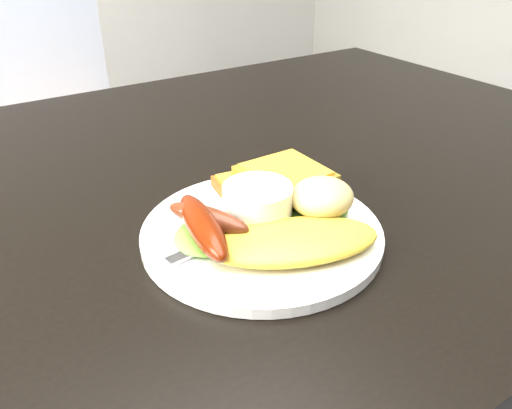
{
  "coord_description": "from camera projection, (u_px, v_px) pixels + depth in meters",
  "views": [
    {
      "loc": [
        -0.27,
        -0.49,
        1.02
      ],
      "look_at": [
        -0.04,
        -0.15,
        0.78
      ],
      "focal_mm": 35.0,
      "sensor_mm": 36.0,
      "label": 1
    }
  ],
  "objects": [
    {
      "name": "dining_table",
      "position": [
        221.0,
        182.0,
        0.63
      ],
      "size": [
        1.2,
        0.8,
        0.04
      ],
      "primitive_type": "cube",
      "color": "black",
      "rests_on": "ground"
    },
    {
      "name": "dining_chair",
      "position": [
        64.0,
        128.0,
        1.56
      ],
      "size": [
        0.43,
        0.43,
        0.05
      ],
      "primitive_type": "cube",
      "rotation": [
        0.0,
        0.0,
        0.01
      ],
      "color": "tan",
      "rests_on": "ground"
    },
    {
      "name": "plate",
      "position": [
        262.0,
        232.0,
        0.48
      ],
      "size": [
        0.23,
        0.23,
        0.01
      ],
      "primitive_type": "cylinder",
      "color": "white",
      "rests_on": "dining_table"
    },
    {
      "name": "lettuce_left",
      "position": [
        213.0,
        234.0,
        0.46
      ],
      "size": [
        0.09,
        0.09,
        0.01
      ],
      "primitive_type": "ellipsoid",
      "rotation": [
        0.0,
        0.0,
        0.35
      ],
      "color": "#3B8925",
      "rests_on": "plate"
    },
    {
      "name": "lettuce_right",
      "position": [
        311.0,
        209.0,
        0.5
      ],
      "size": [
        0.09,
        0.09,
        0.01
      ],
      "primitive_type": "ellipsoid",
      "rotation": [
        0.0,
        0.0,
        -0.29
      ],
      "color": "#428223",
      "rests_on": "plate"
    },
    {
      "name": "omelette",
      "position": [
        294.0,
        241.0,
        0.44
      ],
      "size": [
        0.17,
        0.12,
        0.02
      ],
      "primitive_type": "ellipsoid",
      "rotation": [
        0.0,
        0.0,
        -0.37
      ],
      "color": "gold",
      "rests_on": "plate"
    },
    {
      "name": "sausage_a",
      "position": [
        203.0,
        226.0,
        0.44
      ],
      "size": [
        0.05,
        0.12,
        0.03
      ],
      "primitive_type": "ellipsoid",
      "rotation": [
        0.0,
        0.0,
        -0.18
      ],
      "color": "#611E05",
      "rests_on": "lettuce_left"
    },
    {
      "name": "sausage_b",
      "position": [
        208.0,
        218.0,
        0.45
      ],
      "size": [
        0.06,
        0.09,
        0.02
      ],
      "primitive_type": "ellipsoid",
      "rotation": [
        0.0,
        0.0,
        0.48
      ],
      "color": "#5C2C14",
      "rests_on": "lettuce_left"
    },
    {
      "name": "ramekin",
      "position": [
        258.0,
        205.0,
        0.48
      ],
      "size": [
        0.07,
        0.07,
        0.04
      ],
      "primitive_type": "cylinder",
      "rotation": [
        0.0,
        0.0,
        0.09
      ],
      "color": "white",
      "rests_on": "plate"
    },
    {
      "name": "toast_a",
      "position": [
        251.0,
        188.0,
        0.53
      ],
      "size": [
        0.08,
        0.08,
        0.01
      ],
      "primitive_type": "cube",
      "rotation": [
        0.0,
        0.0,
        -0.15
      ],
      "color": "brown",
      "rests_on": "plate"
    },
    {
      "name": "toast_b",
      "position": [
        285.0,
        177.0,
        0.53
      ],
      "size": [
        0.08,
        0.08,
        0.01
      ],
      "primitive_type": "cube",
      "rotation": [
        0.0,
        0.0,
        0.01
      ],
      "color": "brown",
      "rests_on": "toast_a"
    },
    {
      "name": "potato_salad",
      "position": [
        322.0,
        197.0,
        0.48
      ],
      "size": [
        0.08,
        0.07,
        0.03
      ],
      "primitive_type": "ellipsoid",
      "rotation": [
        0.0,
        0.0,
        0.26
      ],
      "color": "beige",
      "rests_on": "lettuce_right"
    },
    {
      "name": "fork",
      "position": [
        235.0,
        233.0,
        0.46
      ],
      "size": [
        0.14,
        0.03,
        0.0
      ],
      "primitive_type": "cube",
      "rotation": [
        0.0,
        0.0,
        0.11
      ],
      "color": "#ADAFB7",
      "rests_on": "plate"
    }
  ]
}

